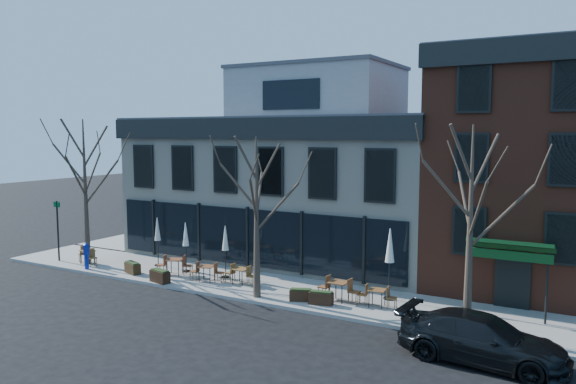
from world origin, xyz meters
The scene contains 25 objects.
ground centered at (0.00, 0.00, 0.00)m, with size 120.00×120.00×0.00m, color black.
sidewalk_front centered at (3.25, -2.15, 0.07)m, with size 33.50×4.70×0.15m, color gray.
sidewalk_side centered at (-11.25, 6.00, 0.07)m, with size 4.50×12.00×0.15m, color gray.
corner_building centered at (0.07, 5.07, 4.72)m, with size 18.39×10.39×11.10m.
red_brick_building centered at (13.00, 4.98, 5.64)m, with size 8.20×11.78×11.18m.
tree_corner centered at (-8.49, -3.20, 4.25)m, with size 3.93×3.98×7.92m.
tree_mid centered at (3.01, -3.90, 3.79)m, with size 3.50×3.55×7.04m.
tree_right centered at (12.01, -3.90, 4.02)m, with size 3.72×3.77×7.48m.
sign_pole centered at (-10.50, -3.50, 2.07)m, with size 0.50×0.10×3.40m.
parked_sedan centered at (12.92, -6.04, 0.77)m, with size 2.16×5.31×1.54m, color black.
call_box centered at (-7.57, -4.09, 0.90)m, with size 0.28×0.28×1.42m.
cafe_set_0 centered at (-8.41, -3.29, 0.64)m, with size 1.83×1.04×0.94m.
cafe_set_1 centered at (-2.73, -2.68, 0.65)m, with size 1.90×1.12×0.98m.
cafe_set_2 centered at (-0.53, -2.90, 0.62)m, with size 1.79×0.87×0.92m.
cafe_set_3 centered at (1.18, -2.49, 0.62)m, with size 1.74×0.72×0.91m.
cafe_set_4 centered at (6.40, -2.70, 0.68)m, with size 1.97×0.83×1.03m.
cafe_set_5 centered at (8.10, -2.62, 0.60)m, with size 1.70×0.73×0.88m.
umbrella_0 centered at (-4.80, -1.64, 2.01)m, with size 0.42×0.42×2.64m.
umbrella_1 centered at (-2.62, -1.92, 1.97)m, with size 0.41×0.41×2.58m.
umbrella_2 centered at (-0.14, -1.88, 1.99)m, with size 0.42×0.42×2.61m.
umbrella_4 centered at (8.19, -1.39, 2.34)m, with size 0.50×0.50×3.10m.
planter_0 centered at (-4.79, -3.57, 0.45)m, with size 1.14×0.76×0.59m.
planter_1 centered at (-2.37, -4.20, 0.46)m, with size 1.19×0.69×0.63m.
planter_2 centered at (4.98, -3.50, 0.42)m, with size 1.03×0.72×0.54m.
planter_3 centered at (5.95, -3.51, 0.43)m, with size 1.08×0.61×0.57m.
Camera 1 is at (16.03, -24.21, 7.35)m, focal length 35.00 mm.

